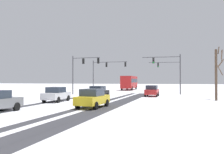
{
  "coord_description": "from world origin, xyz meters",
  "views": [
    {
      "loc": [
        8.81,
        -6.43,
        2.36
      ],
      "look_at": [
        0.0,
        24.71,
        2.8
      ],
      "focal_mm": 38.93,
      "sensor_mm": 36.0,
      "label": 1
    }
  ],
  "objects_px": {
    "traffic_signal_near_right": "(169,67)",
    "car_red_lead": "(152,91)",
    "car_white_third": "(56,94)",
    "car_yellow_cab_fourth": "(93,98)",
    "bare_tree_sidewalk_mid": "(217,73)",
    "bus_oncoming": "(129,82)",
    "traffic_signal_far_right": "(171,70)",
    "traffic_signal_far_left": "(105,69)",
    "traffic_signal_near_left": "(82,67)",
    "car_black_second": "(98,92)"
  },
  "relations": [
    {
      "from": "car_red_lead",
      "to": "car_yellow_cab_fourth",
      "type": "distance_m",
      "value": 16.53
    },
    {
      "from": "traffic_signal_far_left",
      "to": "traffic_signal_near_left",
      "type": "height_order",
      "value": "same"
    },
    {
      "from": "car_red_lead",
      "to": "car_white_third",
      "type": "distance_m",
      "value": 14.94
    },
    {
      "from": "traffic_signal_near_left",
      "to": "traffic_signal_far_right",
      "type": "bearing_deg",
      "value": 44.81
    },
    {
      "from": "traffic_signal_far_left",
      "to": "traffic_signal_near_right",
      "type": "xyz_separation_m",
      "value": [
        13.29,
        -7.98,
        -0.27
      ]
    },
    {
      "from": "bus_oncoming",
      "to": "traffic_signal_near_left",
      "type": "bearing_deg",
      "value": -99.82
    },
    {
      "from": "traffic_signal_far_right",
      "to": "traffic_signal_near_right",
      "type": "bearing_deg",
      "value": -89.32
    },
    {
      "from": "traffic_signal_far_right",
      "to": "traffic_signal_near_left",
      "type": "xyz_separation_m",
      "value": [
        -14.06,
        -13.96,
        0.14
      ]
    },
    {
      "from": "car_black_second",
      "to": "car_yellow_cab_fourth",
      "type": "distance_m",
      "value": 10.65
    },
    {
      "from": "traffic_signal_far_left",
      "to": "traffic_signal_near_left",
      "type": "distance_m",
      "value": 10.04
    },
    {
      "from": "car_yellow_cab_fourth",
      "to": "bare_tree_sidewalk_mid",
      "type": "height_order",
      "value": "bare_tree_sidewalk_mid"
    },
    {
      "from": "traffic_signal_near_left",
      "to": "bare_tree_sidewalk_mid",
      "type": "height_order",
      "value": "traffic_signal_near_left"
    },
    {
      "from": "car_yellow_cab_fourth",
      "to": "car_black_second",
      "type": "bearing_deg",
      "value": 106.58
    },
    {
      "from": "traffic_signal_far_right",
      "to": "car_yellow_cab_fourth",
      "type": "relative_size",
      "value": 1.55
    },
    {
      "from": "traffic_signal_near_right",
      "to": "bare_tree_sidewalk_mid",
      "type": "relative_size",
      "value": 1.04
    },
    {
      "from": "traffic_signal_far_left",
      "to": "car_red_lead",
      "type": "height_order",
      "value": "traffic_signal_far_left"
    },
    {
      "from": "car_yellow_cab_fourth",
      "to": "bus_oncoming",
      "type": "height_order",
      "value": "bus_oncoming"
    },
    {
      "from": "traffic_signal_far_right",
      "to": "car_red_lead",
      "type": "distance_m",
      "value": 16.31
    },
    {
      "from": "traffic_signal_far_left",
      "to": "bare_tree_sidewalk_mid",
      "type": "bearing_deg",
      "value": -42.13
    },
    {
      "from": "car_black_second",
      "to": "bare_tree_sidewalk_mid",
      "type": "relative_size",
      "value": 0.67
    },
    {
      "from": "car_red_lead",
      "to": "bare_tree_sidewalk_mid",
      "type": "bearing_deg",
      "value": -33.9
    },
    {
      "from": "bus_oncoming",
      "to": "bare_tree_sidewalk_mid",
      "type": "relative_size",
      "value": 1.77
    },
    {
      "from": "traffic_signal_far_left",
      "to": "car_yellow_cab_fourth",
      "type": "distance_m",
      "value": 29.28
    },
    {
      "from": "car_black_second",
      "to": "traffic_signal_near_left",
      "type": "bearing_deg",
      "value": 125.54
    },
    {
      "from": "car_yellow_cab_fourth",
      "to": "traffic_signal_near_left",
      "type": "bearing_deg",
      "value": 115.54
    },
    {
      "from": "bare_tree_sidewalk_mid",
      "to": "car_red_lead",
      "type": "bearing_deg",
      "value": 146.1
    },
    {
      "from": "traffic_signal_near_left",
      "to": "traffic_signal_near_right",
      "type": "relative_size",
      "value": 1.0
    },
    {
      "from": "car_white_third",
      "to": "car_yellow_cab_fourth",
      "type": "relative_size",
      "value": 1.0
    },
    {
      "from": "car_red_lead",
      "to": "bare_tree_sidewalk_mid",
      "type": "height_order",
      "value": "bare_tree_sidewalk_mid"
    },
    {
      "from": "traffic_signal_near_right",
      "to": "car_yellow_cab_fourth",
      "type": "xyz_separation_m",
      "value": [
        -5.6,
        -20.0,
        -3.61
      ]
    },
    {
      "from": "traffic_signal_near_left",
      "to": "bus_oncoming",
      "type": "distance_m",
      "value": 21.81
    },
    {
      "from": "bus_oncoming",
      "to": "traffic_signal_near_right",
      "type": "bearing_deg",
      "value": -61.47
    },
    {
      "from": "traffic_signal_near_right",
      "to": "bus_oncoming",
      "type": "relative_size",
      "value": 0.59
    },
    {
      "from": "traffic_signal_far_left",
      "to": "traffic_signal_near_left",
      "type": "xyz_separation_m",
      "value": [
        -0.91,
        -10.0,
        -0.1
      ]
    },
    {
      "from": "traffic_signal_near_left",
      "to": "bare_tree_sidewalk_mid",
      "type": "xyz_separation_m",
      "value": [
        19.95,
        -7.23,
        -1.34
      ]
    },
    {
      "from": "car_red_lead",
      "to": "car_white_third",
      "type": "height_order",
      "value": "same"
    },
    {
      "from": "traffic_signal_far_right",
      "to": "car_black_second",
      "type": "bearing_deg",
      "value": -111.36
    },
    {
      "from": "traffic_signal_far_right",
      "to": "bus_oncoming",
      "type": "height_order",
      "value": "traffic_signal_far_right"
    },
    {
      "from": "traffic_signal_near_right",
      "to": "bus_oncoming",
      "type": "distance_m",
      "value": 22.12
    },
    {
      "from": "traffic_signal_near_right",
      "to": "bare_tree_sidewalk_mid",
      "type": "distance_m",
      "value": 10.96
    },
    {
      "from": "bare_tree_sidewalk_mid",
      "to": "car_black_second",
      "type": "bearing_deg",
      "value": -177.83
    },
    {
      "from": "traffic_signal_far_left",
      "to": "car_red_lead",
      "type": "bearing_deg",
      "value": -47.14
    },
    {
      "from": "traffic_signal_far_left",
      "to": "car_red_lead",
      "type": "xyz_separation_m",
      "value": [
        10.93,
        -11.77,
        -3.88
      ]
    },
    {
      "from": "traffic_signal_near_right",
      "to": "car_red_lead",
      "type": "distance_m",
      "value": 5.75
    },
    {
      "from": "traffic_signal_far_left",
      "to": "car_black_second",
      "type": "relative_size",
      "value": 1.77
    },
    {
      "from": "traffic_signal_near_left",
      "to": "bus_oncoming",
      "type": "bearing_deg",
      "value": 80.18
    },
    {
      "from": "traffic_signal_far_right",
      "to": "bare_tree_sidewalk_mid",
      "type": "distance_m",
      "value": 22.03
    },
    {
      "from": "traffic_signal_far_right",
      "to": "car_black_second",
      "type": "xyz_separation_m",
      "value": [
        -8.5,
        -21.74,
        -3.64
      ]
    },
    {
      "from": "traffic_signal_far_right",
      "to": "bus_oncoming",
      "type": "xyz_separation_m",
      "value": [
        -10.36,
        7.37,
        -2.46
      ]
    },
    {
      "from": "bare_tree_sidewalk_mid",
      "to": "traffic_signal_near_right",
      "type": "bearing_deg",
      "value": 121.9
    }
  ]
}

